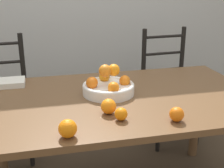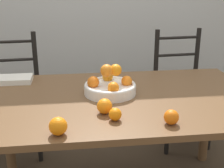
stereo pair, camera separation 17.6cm
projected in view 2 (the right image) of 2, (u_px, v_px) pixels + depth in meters
The scene contains 9 objects.
dining_table at pixel (119, 111), 1.86m from camera, with size 1.66×0.99×0.75m.
fruit_bowl at pixel (110, 86), 1.86m from camera, with size 0.31×0.31×0.18m.
orange_loose_0 at pixel (171, 117), 1.48m from camera, with size 0.07×0.07×0.07m.
orange_loose_1 at pixel (58, 126), 1.38m from camera, with size 0.08×0.08×0.08m.
orange_loose_2 at pixel (115, 114), 1.52m from camera, with size 0.06×0.06×0.06m.
orange_loose_3 at pixel (105, 106), 1.60m from camera, with size 0.08×0.08×0.08m.
chair_left at pixel (14, 99), 2.55m from camera, with size 0.44×0.43×0.99m.
chair_right at pixel (181, 92), 2.72m from camera, with size 0.45×0.43×0.99m.
book_stack at pixel (14, 79), 2.08m from camera, with size 0.23×0.16×0.04m.
Camera 2 is at (-0.25, -1.68, 1.42)m, focal length 50.00 mm.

